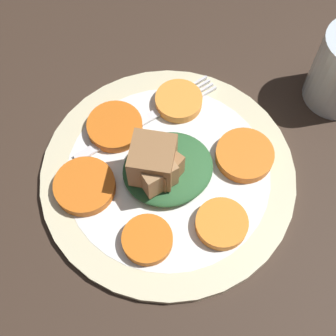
# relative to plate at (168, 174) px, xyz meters

# --- Properties ---
(table_slab) EXTENTS (1.20, 1.20, 0.02)m
(table_slab) POSITION_rel_plate_xyz_m (0.00, 0.00, -0.02)
(table_slab) COLOR #38281E
(table_slab) RESTS_ON ground
(plate) EXTENTS (0.30, 0.30, 0.01)m
(plate) POSITION_rel_plate_xyz_m (0.00, 0.00, 0.00)
(plate) COLOR beige
(plate) RESTS_ON table_slab
(carrot_slice_0) EXTENTS (0.07, 0.07, 0.01)m
(carrot_slice_0) POSITION_rel_plate_xyz_m (0.10, -0.02, 0.01)
(carrot_slice_0) COLOR orange
(carrot_slice_0) RESTS_ON plate
(carrot_slice_1) EXTENTS (0.06, 0.06, 0.01)m
(carrot_slice_1) POSITION_rel_plate_xyz_m (0.05, 0.07, 0.01)
(carrot_slice_1) COLOR orange
(carrot_slice_1) RESTS_ON plate
(carrot_slice_2) EXTENTS (0.06, 0.06, 0.01)m
(carrot_slice_2) POSITION_rel_plate_xyz_m (-0.03, 0.08, 0.01)
(carrot_slice_2) COLOR orange
(carrot_slice_2) RESTS_ON plate
(carrot_slice_3) EXTENTS (0.07, 0.07, 0.01)m
(carrot_slice_3) POSITION_rel_plate_xyz_m (-0.09, 0.02, 0.01)
(carrot_slice_3) COLOR orange
(carrot_slice_3) RESTS_ON plate
(carrot_slice_4) EXTENTS (0.06, 0.06, 0.01)m
(carrot_slice_4) POSITION_rel_plate_xyz_m (-0.05, -0.08, 0.01)
(carrot_slice_4) COLOR orange
(carrot_slice_4) RESTS_ON plate
(carrot_slice_5) EXTENTS (0.07, 0.07, 0.01)m
(carrot_slice_5) POSITION_rel_plate_xyz_m (0.04, -0.08, 0.01)
(carrot_slice_5) COLOR orange
(carrot_slice_5) RESTS_ON plate
(center_pile) EXTENTS (0.11, 0.10, 0.07)m
(center_pile) POSITION_rel_plate_xyz_m (0.01, 0.00, 0.03)
(center_pile) COLOR #2D6033
(center_pile) RESTS_ON plate
(fork) EXTENTS (0.20, 0.06, 0.00)m
(fork) POSITION_rel_plate_xyz_m (-0.01, -0.08, 0.01)
(fork) COLOR silver
(fork) RESTS_ON plate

